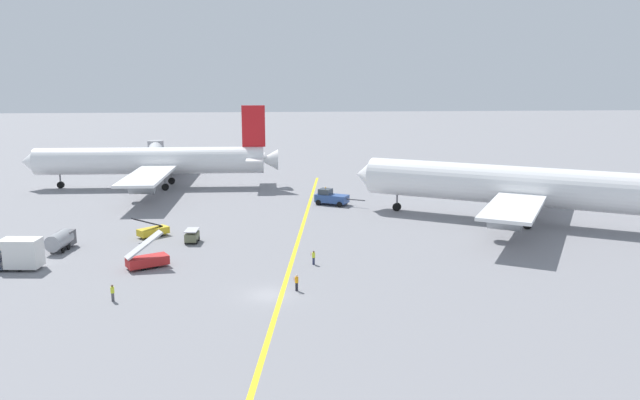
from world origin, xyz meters
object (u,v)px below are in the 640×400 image
at_px(gse_fuel_bowser_stubby, 61,240).
at_px(ground_crew_marshaller_foreground, 113,293).
at_px(pushback_tug, 331,197).
at_px(ground_crew_ramp_agent_by_cones, 314,257).
at_px(ground_crew_wing_walker_right, 297,282).
at_px(airliner_being_pushed, 513,186).
at_px(airliner_at_gate_left, 154,161).
at_px(gse_belt_loader_portside, 153,231).
at_px(gse_baggage_cart_near_cluster, 192,236).
at_px(gse_catering_truck_tall, 15,254).
at_px(gse_stair_truck_yellow, 147,259).
at_px(jet_bridge, 155,152).

bearing_deg(gse_fuel_bowser_stubby, ground_crew_marshaller_foreground, -60.11).
bearing_deg(pushback_tug, ground_crew_ramp_agent_by_cones, -99.05).
distance_m(ground_crew_wing_walker_right, ground_crew_marshaller_foreground, 17.73).
bearing_deg(ground_crew_wing_walker_right, pushback_tug, 79.67).
distance_m(airliner_being_pushed, ground_crew_ramp_agent_by_cones, 35.83).
xyz_separation_m(airliner_at_gate_left, ground_crew_marshaller_foreground, (6.95, -61.50, -4.17)).
distance_m(airliner_at_gate_left, gse_belt_loader_portside, 38.15).
relative_size(airliner_at_gate_left, ground_crew_marshaller_foreground, 29.02).
distance_m(ground_crew_wing_walker_right, ground_crew_ramp_agent_by_cones, 8.88).
distance_m(airliner_being_pushed, ground_crew_marshaller_foreground, 58.06).
xyz_separation_m(airliner_at_gate_left, gse_baggage_cart_near_cluster, (11.95, -40.73, -4.18)).
bearing_deg(ground_crew_ramp_agent_by_cones, gse_belt_loader_portside, 145.67).
bearing_deg(gse_catering_truck_tall, gse_baggage_cart_near_cluster, 28.24).
bearing_deg(ground_crew_wing_walker_right, ground_crew_ramp_agent_by_cones, 74.92).
relative_size(gse_stair_truck_yellow, ground_crew_wing_walker_right, 2.90).
xyz_separation_m(gse_stair_truck_yellow, ground_crew_wing_walker_right, (16.38, -8.87, -0.14)).
distance_m(gse_fuel_bowser_stubby, jet_bridge, 67.10).
height_order(gse_stair_truck_yellow, jet_bridge, jet_bridge).
bearing_deg(airliner_at_gate_left, gse_stair_truck_yellow, -80.85).
distance_m(pushback_tug, gse_belt_loader_portside, 31.81).
bearing_deg(pushback_tug, gse_belt_loader_portside, -144.08).
bearing_deg(airliner_at_gate_left, airliner_being_pushed, -29.96).
bearing_deg(ground_crew_ramp_agent_by_cones, jet_bridge, 112.33).
xyz_separation_m(pushback_tug, ground_crew_wing_walker_right, (-7.52, -41.27, -0.34)).
height_order(gse_catering_truck_tall, ground_crew_marshaller_foreground, gse_catering_truck_tall).
bearing_deg(gse_belt_loader_portside, ground_crew_wing_walker_right, -51.11).
distance_m(airliner_at_gate_left, ground_crew_marshaller_foreground, 62.03).
height_order(airliner_at_gate_left, jet_bridge, airliner_at_gate_left).
bearing_deg(gse_fuel_bowser_stubby, airliner_at_gate_left, 85.11).
relative_size(gse_fuel_bowser_stubby, jet_bridge, 0.22).
distance_m(gse_belt_loader_portside, jet_bridge, 62.36).
xyz_separation_m(airliner_being_pushed, ground_crew_wing_walker_right, (-32.75, -26.92, -4.49)).
distance_m(gse_belt_loader_portside, gse_stair_truck_yellow, 13.87).
bearing_deg(airliner_at_gate_left, pushback_tug, -30.21).
bearing_deg(airliner_at_gate_left, jet_bridge, 99.60).
distance_m(gse_baggage_cart_near_cluster, ground_crew_ramp_agent_by_cones, 18.39).
bearing_deg(gse_fuel_bowser_stubby, pushback_tug, 34.16).
height_order(gse_catering_truck_tall, ground_crew_ramp_agent_by_cones, gse_catering_truck_tall).
relative_size(gse_fuel_bowser_stubby, ground_crew_ramp_agent_by_cones, 3.12).
distance_m(airliner_being_pushed, jet_bridge, 83.89).
xyz_separation_m(gse_fuel_bowser_stubby, gse_stair_truck_yellow, (11.91, -8.11, -0.31)).
bearing_deg(airliner_at_gate_left, gse_baggage_cart_near_cluster, -73.65).
bearing_deg(gse_belt_loader_portside, airliner_being_pushed, 4.83).
xyz_separation_m(ground_crew_marshaller_foreground, ground_crew_ramp_agent_by_cones, (19.98, 10.09, -0.02)).
height_order(airliner_at_gate_left, gse_catering_truck_tall, airliner_at_gate_left).
bearing_deg(gse_baggage_cart_near_cluster, airliner_at_gate_left, 106.35).
distance_m(pushback_tug, gse_baggage_cart_near_cluster, 29.87).
xyz_separation_m(gse_fuel_bowser_stubby, gse_belt_loader_portside, (10.05, 5.64, -0.51)).
relative_size(gse_fuel_bowser_stubby, ground_crew_wing_walker_right, 3.00).
distance_m(pushback_tug, gse_fuel_bowser_stubby, 43.28).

